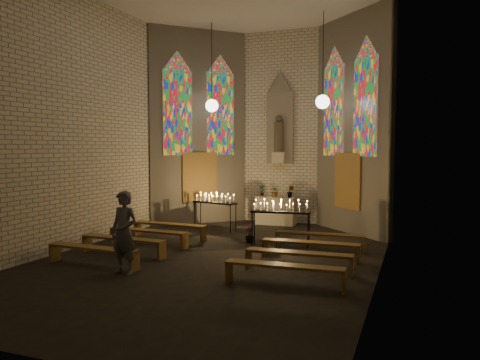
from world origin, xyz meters
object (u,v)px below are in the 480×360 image
object	(u,v)px
aisle_flower_pot	(250,235)
visitor	(124,233)
altar	(276,211)
votive_stand_left	(215,200)
votive_stand_right	(281,209)

from	to	relation	value
aisle_flower_pot	visitor	size ratio (longest dim) A/B	0.25
altar	votive_stand_left	world-z (taller)	votive_stand_left
votive_stand_right	aisle_flower_pot	bearing A→B (deg)	167.06
aisle_flower_pot	votive_stand_left	size ratio (longest dim) A/B	0.28
aisle_flower_pot	votive_stand_left	bearing A→B (deg)	139.49
aisle_flower_pot	votive_stand_right	xyz separation A→B (m)	(0.96, -0.11, 0.82)
visitor	votive_stand_left	bearing A→B (deg)	100.01
altar	visitor	distance (m)	7.65
altar	votive_stand_left	size ratio (longest dim) A/B	0.84
votive_stand_right	visitor	distance (m)	4.71
altar	votive_stand_right	bearing A→B (deg)	-71.55
altar	visitor	size ratio (longest dim) A/B	0.76
votive_stand_left	visitor	xyz separation A→B (m)	(0.35, -5.68, -0.10)
altar	aisle_flower_pot	xyz separation A→B (m)	(0.21, -3.38, -0.27)
aisle_flower_pot	altar	bearing A→B (deg)	93.51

